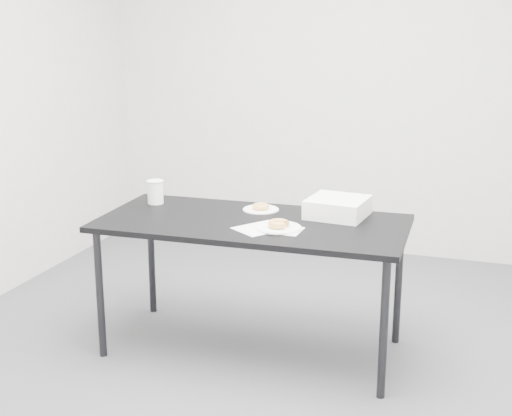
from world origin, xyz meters
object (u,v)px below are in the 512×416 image
(plate_near, at_px, (279,228))
(donut_far, at_px, (261,206))
(table, at_px, (252,231))
(pen, at_px, (276,224))
(coffee_cup, at_px, (155,192))
(scorecard, at_px, (261,228))
(plate_far, at_px, (261,210))
(bakery_box, at_px, (338,207))
(donut_near, at_px, (279,224))

(plate_near, distance_m, donut_far, 0.39)
(table, bearing_deg, pen, -18.40)
(plate_near, height_order, coffee_cup, coffee_cup)
(table, xyz_separation_m, donut_far, (-0.03, 0.23, 0.08))
(table, height_order, donut_far, donut_far)
(scorecard, bearing_deg, table, 161.13)
(plate_far, distance_m, bakery_box, 0.45)
(coffee_cup, height_order, bakery_box, coffee_cup)
(scorecard, height_order, coffee_cup, coffee_cup)
(bakery_box, bearing_deg, pen, -127.78)
(coffee_cup, distance_m, bakery_box, 1.09)
(plate_far, relative_size, bakery_box, 0.67)
(donut_far, relative_size, coffee_cup, 0.69)
(table, bearing_deg, plate_far, 94.77)
(pen, relative_size, bakery_box, 0.39)
(donut_far, distance_m, coffee_cup, 0.65)
(plate_near, bearing_deg, table, 149.95)
(pen, relative_size, donut_far, 1.23)
(donut_near, xyz_separation_m, bakery_box, (0.24, 0.35, 0.02))
(plate_near, bearing_deg, pen, 118.84)
(plate_far, height_order, donut_far, donut_far)
(bakery_box, bearing_deg, plate_far, -172.24)
(pen, distance_m, donut_far, 0.32)
(pen, distance_m, donut_near, 0.07)
(plate_far, bearing_deg, coffee_cup, -174.84)
(plate_near, height_order, plate_far, plate_near)
(plate_far, distance_m, coffee_cup, 0.65)
(donut_near, distance_m, bakery_box, 0.42)
(donut_near, xyz_separation_m, plate_far, (-0.21, 0.33, -0.03))
(table, bearing_deg, coffee_cup, 164.14)
(bakery_box, bearing_deg, table, -144.48)
(pen, distance_m, plate_far, 0.32)
(donut_near, bearing_deg, coffee_cup, 162.24)
(donut_far, bearing_deg, plate_far, 90.00)
(donut_near, height_order, bakery_box, bakery_box)
(table, height_order, scorecard, scorecard)
(plate_near, xyz_separation_m, donut_near, (0.00, 0.00, 0.02))
(scorecard, bearing_deg, bakery_box, 83.03)
(plate_near, bearing_deg, bakery_box, 55.67)
(donut_far, relative_size, bakery_box, 0.31)
(donut_near, bearing_deg, plate_near, 0.00)
(plate_near, xyz_separation_m, plate_far, (-0.21, 0.33, -0.00))
(table, distance_m, donut_near, 0.23)
(scorecard, relative_size, bakery_box, 0.83)
(table, bearing_deg, donut_far, 94.77)
(pen, xyz_separation_m, donut_far, (-0.18, 0.27, 0.02))
(table, relative_size, donut_far, 17.45)
(plate_near, distance_m, donut_near, 0.02)
(scorecard, relative_size, plate_near, 1.07)
(donut_far, height_order, bakery_box, bakery_box)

